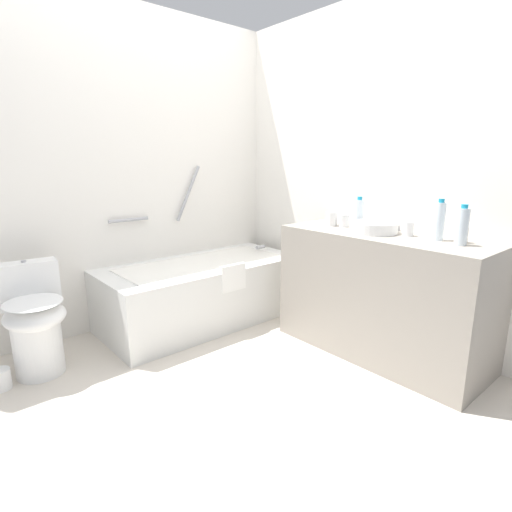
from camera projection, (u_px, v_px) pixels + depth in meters
The scene contains 16 objects.
ground_plane at pixel (224, 380), 2.41m from camera, with size 3.66×3.66×0.00m, color beige.
wall_back_tiled at pixel (121, 171), 3.08m from camera, with size 3.06×0.10×2.42m, color white.
wall_right_mirror at pixel (369, 171), 3.01m from camera, with size 0.10×2.88×2.42m, color white.
bathtub at pixel (203, 289), 3.26m from camera, with size 1.60×0.75×1.25m.
toilet at pixel (34, 321), 2.43m from camera, with size 0.39×0.51×0.69m.
vanity_counter at pixel (382, 294), 2.69m from camera, with size 0.58×1.36×0.83m, color gray.
sink_basin at pixel (374, 227), 2.61m from camera, with size 0.30×0.30×0.07m, color white.
sink_faucet at pixel (389, 225), 2.72m from camera, with size 0.12×0.15×0.07m.
water_bottle_0 at pixel (462, 226), 2.21m from camera, with size 0.06×0.06×0.23m.
water_bottle_1 at pixel (439, 221), 2.34m from camera, with size 0.06×0.06×0.24m.
water_bottle_2 at pixel (359, 213), 2.79m from camera, with size 0.06×0.06×0.22m.
drinking_glass_0 at pixel (409, 229), 2.49m from camera, with size 0.06×0.06×0.09m, color white.
drinking_glass_1 at pixel (332, 219), 2.88m from camera, with size 0.08×0.08×0.10m, color white.
drinking_glass_2 at pixel (462, 234), 2.29m from camera, with size 0.06×0.06×0.10m, color white.
drinking_glass_3 at pixel (344, 220), 2.84m from camera, with size 0.07×0.07×0.09m, color white.
toilet_paper_roll at pixel (0, 379), 2.30m from camera, with size 0.11×0.11×0.12m, color white.
Camera 1 is at (-1.27, -1.77, 1.29)m, focal length 28.06 mm.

